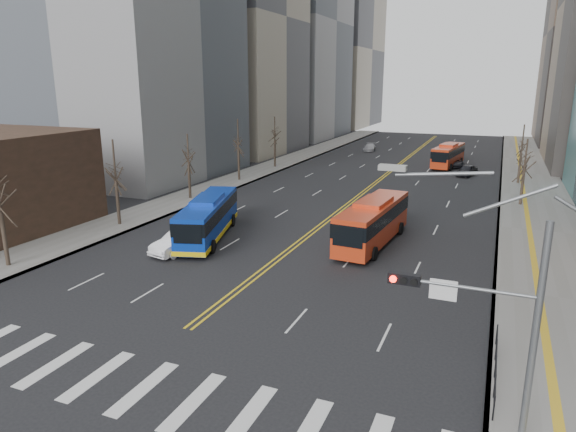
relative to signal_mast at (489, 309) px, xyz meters
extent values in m
plane|color=black|center=(-13.77, -2.00, -4.86)|extent=(220.00, 220.00, 0.00)
cube|color=slate|center=(3.73, 43.00, -4.78)|extent=(7.00, 130.00, 0.15)
cube|color=slate|center=(-30.27, 43.00, -4.78)|extent=(5.00, 130.00, 0.15)
cube|color=silver|center=(-19.67, -2.00, -4.85)|extent=(0.70, 4.00, 0.01)
cube|color=silver|center=(-17.31, -2.00, -4.85)|extent=(0.70, 4.00, 0.01)
cube|color=silver|center=(-14.95, -2.00, -4.85)|extent=(0.70, 4.00, 0.01)
cube|color=silver|center=(-12.58, -2.00, -4.85)|extent=(0.70, 4.00, 0.01)
cube|color=silver|center=(-10.22, -2.00, -4.85)|extent=(0.70, 4.00, 0.01)
cube|color=silver|center=(-7.86, -2.00, -4.85)|extent=(0.70, 4.00, 0.01)
cube|color=silver|center=(-5.49, -2.00, -4.85)|extent=(0.70, 4.00, 0.01)
cube|color=gold|center=(-13.97, 53.00, -4.85)|extent=(0.15, 100.00, 0.01)
cube|color=gold|center=(-13.57, 53.00, -4.85)|extent=(0.15, 100.00, 0.01)
cube|color=gray|center=(-44.77, 64.00, 17.14)|extent=(22.00, 22.00, 44.00)
cube|color=gray|center=(-43.77, 91.00, 19.14)|extent=(20.00, 26.00, 48.00)
cube|color=gray|center=(-42.77, 123.00, 15.14)|extent=(18.00, 30.00, 40.00)
cylinder|color=gray|center=(1.43, 0.00, -0.86)|extent=(0.24, 0.24, 8.00)
cylinder|color=gray|center=(-0.82, 0.00, 0.64)|extent=(4.50, 0.12, 0.12)
cube|color=black|center=(-2.77, 0.00, 0.64)|extent=(1.10, 0.28, 0.38)
cylinder|color=#FF190C|center=(-3.12, -0.16, 0.64)|extent=(0.24, 0.08, 0.24)
cylinder|color=black|center=(-2.77, -0.16, 0.64)|extent=(0.24, 0.08, 0.24)
cylinder|color=black|center=(-2.42, -0.16, 0.64)|extent=(0.24, 0.08, 0.24)
cube|color=silver|center=(-1.47, 0.00, 0.44)|extent=(0.90, 0.06, 0.70)
cube|color=#999993|center=(-3.37, 0.00, 4.44)|extent=(0.90, 0.35, 0.18)
cube|color=black|center=(0.53, 4.00, -3.71)|extent=(0.04, 6.00, 0.04)
cylinder|color=black|center=(0.53, 1.00, -4.21)|extent=(0.06, 0.06, 1.00)
cylinder|color=black|center=(0.53, 2.50, -4.21)|extent=(0.06, 0.06, 1.00)
cylinder|color=black|center=(0.53, 4.00, -4.21)|extent=(0.06, 0.06, 1.00)
cylinder|color=black|center=(0.53, 5.50, -4.21)|extent=(0.06, 0.06, 1.00)
cylinder|color=black|center=(0.53, 7.00, -4.21)|extent=(0.06, 0.06, 1.00)
cylinder|color=#31281E|center=(-29.77, 6.00, -2.98)|extent=(0.28, 0.28, 3.75)
cylinder|color=#31281E|center=(-29.77, 17.00, -2.91)|extent=(0.28, 0.28, 3.90)
cylinder|color=#31281E|center=(-29.77, 28.00, -3.06)|extent=(0.28, 0.28, 3.60)
cylinder|color=#31281E|center=(-29.77, 39.00, -2.86)|extent=(0.28, 0.28, 4.00)
cylinder|color=#31281E|center=(-29.77, 50.00, -2.96)|extent=(0.28, 0.28, 3.80)
cylinder|color=#31281E|center=(2.23, 38.00, -3.11)|extent=(0.28, 0.28, 3.50)
cylinder|color=#31281E|center=(2.23, 50.00, -2.98)|extent=(0.28, 0.28, 3.75)
cube|color=#0B32A9|center=(-20.80, 16.82, -3.18)|extent=(5.54, 11.49, 2.66)
cube|color=black|center=(-20.80, 16.82, -2.64)|extent=(5.60, 11.52, 0.96)
cube|color=#0B32A9|center=(-20.80, 16.82, -1.75)|extent=(2.95, 4.33, 0.40)
cube|color=yellow|center=(-20.80, 16.82, -4.31)|extent=(5.60, 11.52, 0.35)
cylinder|color=black|center=(-20.87, 13.02, -4.36)|extent=(0.58, 1.04, 1.00)
cylinder|color=black|center=(-18.62, 13.71, -4.36)|extent=(0.58, 1.04, 1.00)
cylinder|color=black|center=(-22.98, 19.93, -4.36)|extent=(0.58, 1.04, 1.00)
cylinder|color=black|center=(-20.73, 20.62, -4.36)|extent=(0.58, 1.04, 1.00)
cube|color=red|center=(-8.48, 20.16, -3.09)|extent=(3.29, 11.07, 2.83)
cube|color=black|center=(-8.48, 20.16, -2.54)|extent=(3.35, 11.10, 1.02)
cube|color=red|center=(-8.48, 20.16, -1.58)|extent=(2.27, 3.96, 0.40)
cylinder|color=black|center=(-9.98, 16.77, -4.36)|extent=(0.37, 1.02, 1.00)
cylinder|color=black|center=(-7.50, 16.59, -4.36)|extent=(0.37, 1.02, 1.00)
cylinder|color=black|center=(-9.45, 23.74, -4.36)|extent=(0.37, 1.02, 1.00)
cylinder|color=black|center=(-6.98, 23.56, -4.36)|extent=(0.37, 1.02, 1.00)
cube|color=red|center=(-6.94, 60.03, -3.16)|extent=(3.69, 10.65, 2.69)
cube|color=black|center=(-6.94, 60.03, -2.62)|extent=(3.76, 10.68, 0.97)
cube|color=red|center=(-6.94, 60.03, -1.72)|extent=(2.35, 3.87, 0.40)
cylinder|color=black|center=(-8.54, 56.87, -4.36)|extent=(0.43, 1.03, 1.00)
cylinder|color=black|center=(-6.19, 56.56, -4.36)|extent=(0.43, 1.03, 1.00)
cylinder|color=black|center=(-7.69, 63.49, -4.36)|extent=(0.43, 1.03, 1.00)
cylinder|color=black|center=(-5.33, 63.18, -4.36)|extent=(0.43, 1.03, 1.00)
imported|color=white|center=(-20.91, 13.01, -4.07)|extent=(2.60, 5.02, 1.58)
imported|color=black|center=(-3.84, 53.33, -4.13)|extent=(2.83, 4.58, 1.46)
imported|color=#A5A4AA|center=(-21.46, 72.68, -4.21)|extent=(2.39, 4.64, 1.29)
imported|color=black|center=(-6.21, 60.18, -4.18)|extent=(3.89, 5.38, 1.36)
camera|label=1|loc=(-0.18, -16.66, 7.20)|focal=32.00mm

